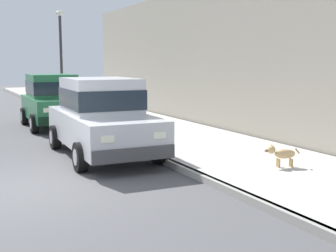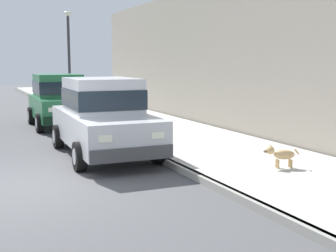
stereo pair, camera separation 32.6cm
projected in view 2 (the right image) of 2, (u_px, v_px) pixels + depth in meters
ground_plane at (23, 188)px, 8.23m from camera, size 80.00×80.00×0.00m
curb at (179, 168)px, 9.55m from camera, size 0.16×64.00×0.14m
sidewalk at (249, 160)px, 10.29m from camera, size 3.60×64.00×0.14m
car_silver_sedan at (103, 116)px, 11.06m from camera, size 2.14×4.65×1.92m
car_green_hatchback at (59, 99)px, 16.09m from camera, size 2.02×3.83×1.88m
dog_tan at (281, 154)px, 9.20m from camera, size 0.72×0.37×0.49m
street_lamp at (69, 49)px, 20.07m from camera, size 0.36×0.36×4.42m
building_facade at (203, 58)px, 16.21m from camera, size 0.50×20.00×4.95m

